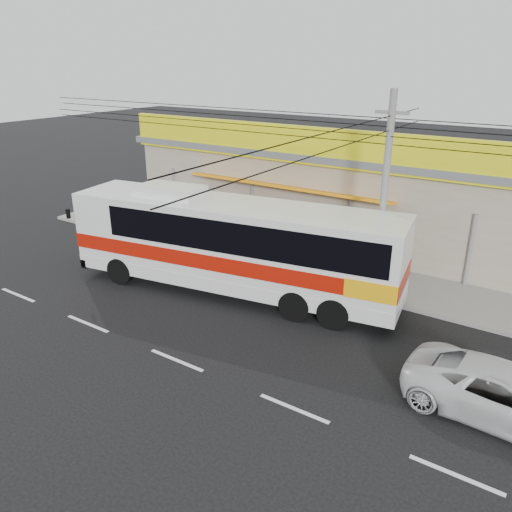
{
  "coord_description": "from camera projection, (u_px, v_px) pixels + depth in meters",
  "views": [
    {
      "loc": [
        8.93,
        -11.77,
        8.39
      ],
      "look_at": [
        -0.13,
        2.0,
        1.83
      ],
      "focal_mm": 35.0,
      "sensor_mm": 36.0,
      "label": 1
    }
  ],
  "objects": [
    {
      "name": "ground",
      "position": [
        227.0,
        325.0,
        16.79
      ],
      "size": [
        120.0,
        120.0,
        0.0
      ],
      "primitive_type": "plane",
      "color": "black",
      "rests_on": "ground"
    },
    {
      "name": "sidewalk",
      "position": [
        310.0,
        266.0,
        21.42
      ],
      "size": [
        30.0,
        3.2,
        0.15
      ],
      "primitive_type": "cube",
      "color": "slate",
      "rests_on": "ground"
    },
    {
      "name": "lane_markings",
      "position": [
        177.0,
        360.0,
        14.85
      ],
      "size": [
        50.0,
        0.12,
        0.01
      ],
      "primitive_type": null,
      "color": "silver",
      "rests_on": "ground"
    },
    {
      "name": "storefront_building",
      "position": [
        363.0,
        189.0,
        24.9
      ],
      "size": [
        22.6,
        9.2,
        5.7
      ],
      "color": "gray",
      "rests_on": "ground"
    },
    {
      "name": "coach_bus",
      "position": [
        237.0,
        241.0,
        18.43
      ],
      "size": [
        12.86,
        4.64,
        3.88
      ],
      "rotation": [
        0.0,
        0.0,
        0.16
      ],
      "color": "silver",
      "rests_on": "ground"
    },
    {
      "name": "motorbike_red",
      "position": [
        157.0,
        230.0,
        24.26
      ],
      "size": [
        1.77,
        0.77,
        0.9
      ],
      "primitive_type": "imported",
      "rotation": [
        0.0,
        0.0,
        1.47
      ],
      "color": "maroon",
      "rests_on": "sidewalk"
    },
    {
      "name": "motorbike_dark",
      "position": [
        189.0,
        236.0,
        23.05
      ],
      "size": [
        2.0,
        1.05,
        1.16
      ],
      "primitive_type": "imported",
      "rotation": [
        0.0,
        0.0,
        1.85
      ],
      "color": "black",
      "rests_on": "sidewalk"
    },
    {
      "name": "white_car",
      "position": [
        506.0,
        395.0,
        12.27
      ],
      "size": [
        4.97,
        2.48,
        1.35
      ],
      "primitive_type": "imported",
      "rotation": [
        0.0,
        0.0,
        1.52
      ],
      "color": "silver",
      "rests_on": "ground"
    },
    {
      "name": "utility_pole",
      "position": [
        390.0,
        130.0,
        16.31
      ],
      "size": [
        34.0,
        14.0,
        7.5
      ],
      "color": "slate",
      "rests_on": "ground"
    }
  ]
}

